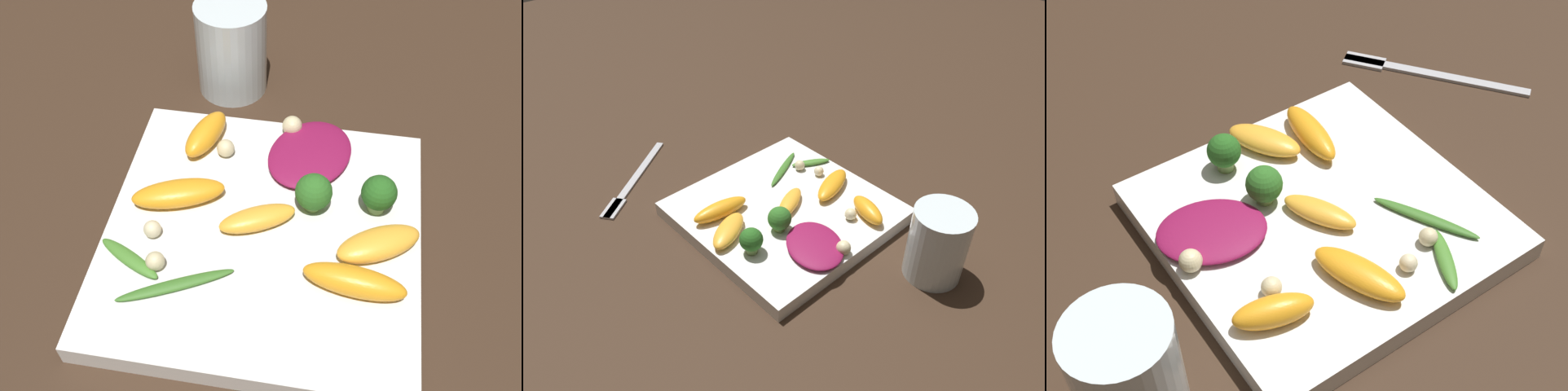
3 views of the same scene
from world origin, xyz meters
TOP-DOWN VIEW (x-y plane):
  - ground_plane at (0.00, 0.00)m, footprint 2.40×2.40m
  - plate at (0.00, 0.00)m, footprint 0.26×0.26m
  - drinking_glass at (0.20, 0.06)m, footprint 0.07×0.07m
  - radicchio_leaf_0 at (0.09, -0.03)m, footprint 0.11×0.10m
  - orange_segment_0 at (0.01, 0.01)m, footprint 0.05×0.07m
  - orange_segment_1 at (0.09, 0.07)m, footprint 0.07×0.04m
  - orange_segment_2 at (0.02, 0.08)m, footprint 0.05×0.08m
  - orange_segment_3 at (-0.04, -0.08)m, footprint 0.03×0.08m
  - orange_segment_4 at (-0.01, -0.09)m, footprint 0.06×0.08m
  - broccoli_floret_0 at (0.04, -0.09)m, footprint 0.03×0.03m
  - broccoli_floret_1 at (0.03, -0.04)m, footprint 0.03×0.03m
  - arugula_sprig_0 at (-0.05, 0.10)m, footprint 0.04×0.06m
  - arugula_sprig_1 at (-0.06, 0.06)m, footprint 0.05×0.09m
  - macadamia_nut_0 at (0.12, -0.01)m, footprint 0.02×0.02m
  - macadamia_nut_1 at (-0.02, 0.09)m, footprint 0.01×0.01m
  - macadamia_nut_2 at (-0.05, 0.08)m, footprint 0.02×0.02m
  - macadamia_nut_3 at (0.08, 0.05)m, footprint 0.02×0.02m

SIDE VIEW (x-z plane):
  - ground_plane at x=0.00m, z-range 0.00..0.00m
  - plate at x=0.00m, z-range 0.00..0.02m
  - arugula_sprig_1 at x=-0.06m, z-range 0.02..0.03m
  - arugula_sprig_0 at x=-0.05m, z-range 0.02..0.03m
  - radicchio_leaf_0 at x=0.09m, z-range 0.02..0.03m
  - macadamia_nut_1 at x=-0.02m, z-range 0.02..0.04m
  - macadamia_nut_2 at x=-0.05m, z-range 0.02..0.04m
  - orange_segment_0 at x=0.01m, z-range 0.02..0.04m
  - macadamia_nut_3 at x=0.08m, z-range 0.02..0.04m
  - orange_segment_4 at x=-0.01m, z-range 0.02..0.04m
  - macadamia_nut_0 at x=0.12m, z-range 0.02..0.04m
  - orange_segment_2 at x=0.02m, z-range 0.02..0.04m
  - orange_segment_3 at x=-0.04m, z-range 0.02..0.04m
  - orange_segment_1 at x=0.09m, z-range 0.02..0.04m
  - broccoli_floret_1 at x=0.03m, z-range 0.02..0.06m
  - broccoli_floret_0 at x=0.04m, z-range 0.02..0.06m
  - drinking_glass at x=0.20m, z-range 0.00..0.10m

